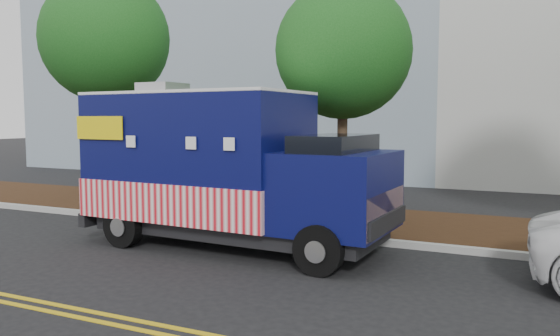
% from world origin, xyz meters
% --- Properties ---
extents(ground, '(120.00, 120.00, 0.00)m').
position_xyz_m(ground, '(0.00, 0.00, 0.00)').
color(ground, black).
rests_on(ground, ground).
extents(curb, '(120.00, 0.18, 0.15)m').
position_xyz_m(curb, '(0.00, 1.40, 0.07)').
color(curb, '#9E9E99').
rests_on(curb, ground).
extents(mulch_strip, '(120.00, 4.00, 0.15)m').
position_xyz_m(mulch_strip, '(0.00, 3.50, 0.07)').
color(mulch_strip, black).
rests_on(mulch_strip, ground).
extents(centerline_near, '(120.00, 0.10, 0.01)m').
position_xyz_m(centerline_near, '(0.00, -4.45, 0.01)').
color(centerline_near, gold).
rests_on(centerline_near, ground).
extents(centerline_far, '(120.00, 0.10, 0.01)m').
position_xyz_m(centerline_far, '(0.00, -4.70, 0.01)').
color(centerline_far, gold).
rests_on(centerline_far, ground).
extents(tree_a, '(4.06, 4.06, 7.35)m').
position_xyz_m(tree_a, '(-7.00, 3.43, 5.30)').
color(tree_a, '#38281C').
rests_on(tree_a, ground).
extents(tree_b, '(3.46, 3.46, 6.23)m').
position_xyz_m(tree_b, '(1.04, 3.15, 4.48)').
color(tree_b, '#38281C').
rests_on(tree_b, ground).
extents(sign_post, '(0.06, 0.06, 2.40)m').
position_xyz_m(sign_post, '(-5.00, 1.69, 1.20)').
color(sign_post, '#473828').
rests_on(sign_post, ground).
extents(food_truck, '(6.94, 2.90, 3.59)m').
position_xyz_m(food_truck, '(-0.63, -0.06, 1.63)').
color(food_truck, black).
rests_on(food_truck, ground).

